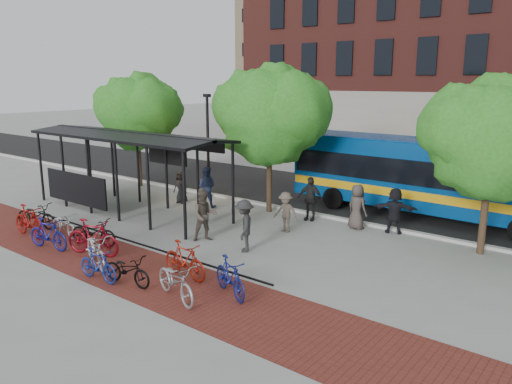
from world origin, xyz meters
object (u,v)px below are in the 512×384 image
Objects in this scene: bike_5 at (93,237)px; pedestrian_1 at (203,206)px; bike_9 at (185,260)px; pedestrian_6 at (357,207)px; bike_6 at (96,249)px; pedestrian_4 at (310,199)px; bike_11 at (230,277)px; pedestrian_9 at (244,226)px; bike_4 at (94,232)px; bike_10 at (176,281)px; bike_7 at (98,265)px; bike_1 at (29,221)px; bus_shelter at (125,144)px; pedestrian_0 at (181,187)px; pedestrian_5 at (395,210)px; bus at (432,174)px; bike_0 at (36,215)px; pedestrian_3 at (286,212)px; lamp_post_left at (208,143)px; tree_c at (496,135)px; pedestrian_2 at (206,187)px; pedestrian_8 at (205,216)px; bike_8 at (127,270)px; tree_b at (272,111)px; bike_2 at (64,224)px; bike_3 at (48,234)px; tree_a at (138,109)px.

bike_5 is 1.35× the size of pedestrian_1.
bike_9 is 7.91m from pedestrian_6.
pedestrian_4 reaches higher than bike_6.
bike_11 is 3.66m from pedestrian_9.
bike_5 reaches higher than bike_9.
bike_10 reaches higher than bike_4.
bike_6 reaches higher than bike_7.
pedestrian_4 reaches higher than bike_1.
pedestrian_1 reaches higher than bike_4.
bus_shelter is 3.42m from pedestrian_0.
bike_11 reaches higher than bike_7.
bike_1 is 2.88m from bike_4.
pedestrian_6 is (-1.39, -0.40, 0.01)m from pedestrian_5.
pedestrian_4 reaches higher than bike_9.
bus reaches higher than bike_0.
pedestrian_5 is (7.83, 8.03, 0.40)m from bike_4.
pedestrian_3 reaches higher than bike_11.
bike_5 is (2.81, -8.57, -2.12)m from lamp_post_left.
tree_c reaches higher than bus.
pedestrian_2 is 5.02m from pedestrian_8.
pedestrian_8 is at bearing 7.72° from bike_8.
pedestrian_0 is 7.67m from pedestrian_9.
bike_6 is at bearing -114.69° from bike_0.
tree_c is 13.09m from bike_7.
pedestrian_2 is (-4.53, 7.97, 0.50)m from bike_8.
tree_b is 3.62× the size of pedestrian_5.
bike_7 is (4.83, -9.77, -2.26)m from lamp_post_left.
bike_2 is 0.93× the size of pedestrian_2.
bike_8 is 0.96× the size of pedestrian_5.
bike_3 is at bearing -124.68° from bus.
bus is 6.72m from pedestrian_3.
bus is at bearing -11.78° from bike_9.
tree_b is 9.59m from bike_2.
tree_a reaches higher than pedestrian_5.
lamp_post_left is 2.53× the size of bike_1.
bus is (5.89, 3.42, -2.56)m from tree_b.
pedestrian_2 is at bearing -11.89° from bike_4.
bike_11 is 1.13× the size of pedestrian_3.
pedestrian_9 is at bearing -143.48° from tree_c.
pedestrian_1 is at bearing 43.62° from bike_9.
bike_9 is at bearing -93.88° from pedestrian_3.
bike_2 is at bearing -117.02° from tree_b.
bike_4 is at bearing -82.70° from pedestrian_0.
bike_6 reaches higher than bike_10.
bike_3 reaches higher than bike_10.
bike_1 is 1.15× the size of bike_2.
bike_0 is 6.80m from bike_7.
bike_7 is at bearing -110.47° from bus.
bike_3 is 6.53m from bike_10.
bike_0 is at bearing 16.40° from pedestrian_5.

